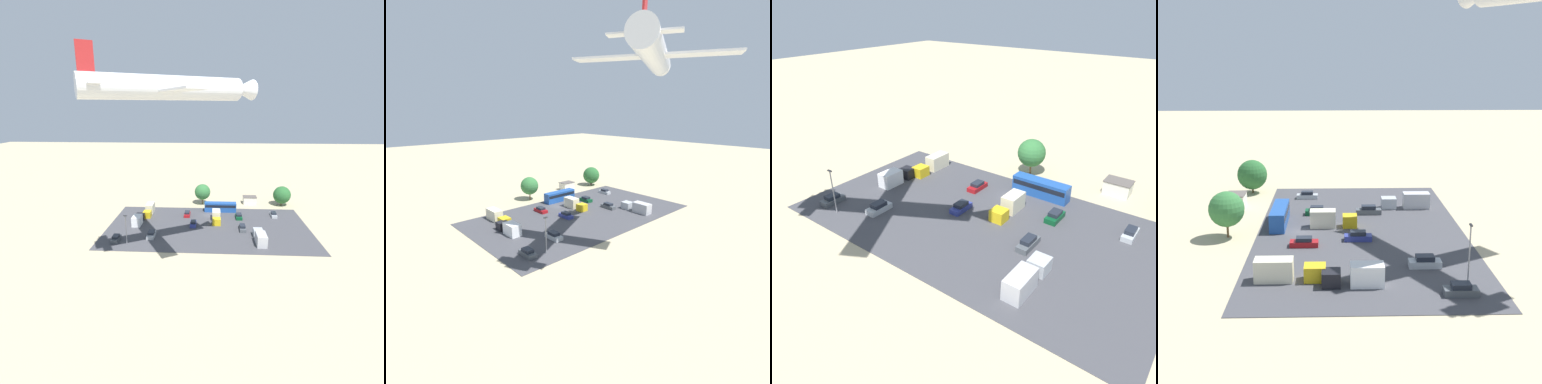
% 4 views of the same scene
% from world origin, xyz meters
% --- Properties ---
extents(ground_plane, '(400.00, 400.00, 0.00)m').
position_xyz_m(ground_plane, '(0.00, 0.00, 0.00)').
color(ground_plane, tan).
extents(parking_lot_surface, '(58.91, 33.60, 0.08)m').
position_xyz_m(parking_lot_surface, '(0.00, 9.97, 0.04)').
color(parking_lot_surface, '#424247').
rests_on(parking_lot_surface, ground).
extents(shed_building, '(4.86, 3.63, 2.75)m').
position_xyz_m(shed_building, '(-15.12, -13.06, 1.38)').
color(shed_building, silver).
rests_on(shed_building, ground).
extents(bus, '(10.58, 2.53, 3.16)m').
position_xyz_m(bus, '(-4.07, -3.67, 1.78)').
color(bus, '#1E4C9E').
rests_on(bus, ground).
extents(parked_car_0, '(1.75, 4.59, 1.60)m').
position_xyz_m(parked_car_0, '(-9.94, 11.88, 0.75)').
color(parked_car_0, '#4C5156').
rests_on(parked_car_0, ground).
extents(parked_car_1, '(1.95, 4.16, 1.57)m').
position_xyz_m(parked_car_1, '(-9.79, 2.46, 0.73)').
color(parked_car_1, '#0C4723').
rests_on(parked_car_1, ground).
extents(parked_car_2, '(1.78, 4.30, 1.54)m').
position_xyz_m(parked_car_2, '(4.39, 9.35, 0.72)').
color(parked_car_2, navy).
rests_on(parked_car_2, ground).
extents(parked_car_3, '(1.88, 4.31, 1.45)m').
position_xyz_m(parked_car_3, '(6.80, 1.06, 0.68)').
color(parked_car_3, maroon).
rests_on(parked_car_3, ground).
extents(parked_car_4, '(1.86, 4.17, 1.55)m').
position_xyz_m(parked_car_4, '(24.35, 20.95, 0.72)').
color(parked_car_4, '#4C5156').
rests_on(parked_car_4, ground).
extents(parked_car_5, '(1.71, 4.21, 1.47)m').
position_xyz_m(parked_car_5, '(-21.15, 0.13, 0.69)').
color(parked_car_5, '#ADB2B7').
rests_on(parked_car_5, ground).
extents(parked_car_6, '(1.96, 4.45, 1.66)m').
position_xyz_m(parked_car_6, '(15.43, 18.04, 0.77)').
color(parked_car_6, '#ADB2B7').
rests_on(parked_car_6, ground).
extents(parked_truck_0, '(2.46, 7.87, 2.91)m').
position_xyz_m(parked_truck_0, '(-2.57, 4.99, 1.41)').
color(parked_truck_0, gold).
rests_on(parked_truck_0, ground).
extents(parked_truck_1, '(2.53, 9.06, 2.92)m').
position_xyz_m(parked_truck_1, '(-13.73, 19.64, 1.42)').
color(parked_truck_1, '#ADB2B7').
rests_on(parked_truck_1, ground).
extents(parked_truck_2, '(2.41, 9.10, 2.94)m').
position_xyz_m(parked_truck_2, '(19.50, -0.59, 1.43)').
color(parked_truck_2, gold).
rests_on(parked_truck_2, ground).
extents(parked_truck_3, '(2.56, 7.84, 2.82)m').
position_xyz_m(parked_truck_3, '(21.22, 8.51, 1.37)').
color(parked_truck_3, black).
rests_on(parked_truck_3, ground).
extents(tree_near_shed, '(6.22, 6.22, 7.04)m').
position_xyz_m(tree_near_shed, '(-26.27, -11.56, 3.93)').
color(tree_near_shed, brown).
rests_on(tree_near_shed, ground).
extents(tree_apron_mid, '(5.67, 5.67, 7.51)m').
position_xyz_m(tree_apron_mid, '(2.13, -11.33, 4.67)').
color(tree_apron_mid, brown).
rests_on(tree_apron_mid, ground).
extents(light_pole_lot_centre, '(0.90, 0.28, 7.84)m').
position_xyz_m(light_pole_lot_centre, '(20.95, 22.64, 4.43)').
color(light_pole_lot_centre, gray).
rests_on(light_pole_lot_centre, ground).
extents(airplane, '(31.91, 25.98, 8.83)m').
position_xyz_m(airplane, '(6.46, 35.69, 37.63)').
color(airplane, white).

